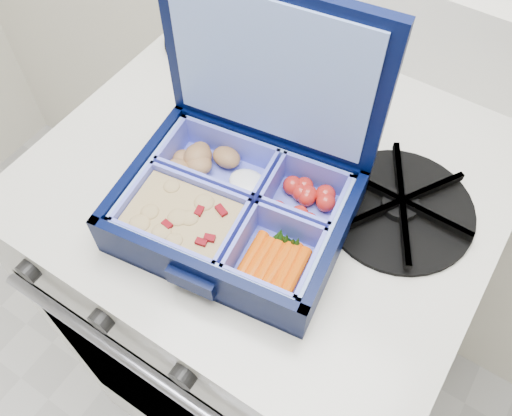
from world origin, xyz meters
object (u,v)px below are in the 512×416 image
Objects in this scene: stove at (274,298)px; burner_grate at (401,204)px; fork at (308,155)px; bento_box at (235,210)px.

burner_grate is (0.16, 0.00, 0.44)m from stove.
bento_box is at bearing -68.57° from fork.
bento_box reaches higher than fork.
bento_box is at bearing -86.30° from stove.
bento_box is at bearing -141.15° from burner_grate.
stove is at bearing -178.66° from burner_grate.
bento_box reaches higher than burner_grate.
burner_grate is at bearing 30.93° from bento_box.
burner_grate reaches higher than fork.
stove is 3.40× the size of bento_box.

